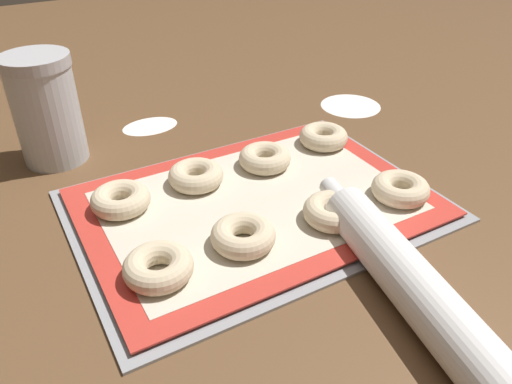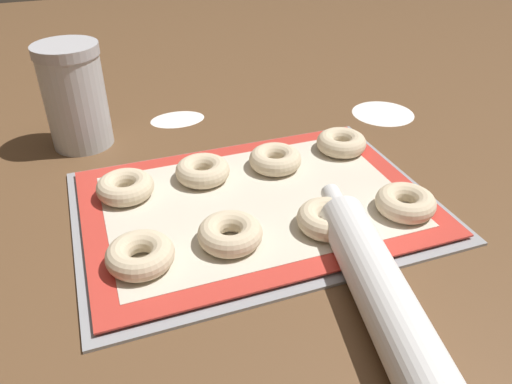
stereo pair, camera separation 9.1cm
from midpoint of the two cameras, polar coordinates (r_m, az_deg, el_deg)
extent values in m
plane|color=brown|center=(0.65, 4.91, -2.58)|extent=(2.80, 2.80, 0.00)
cube|color=#93969B|center=(0.66, 3.98, -1.67)|extent=(0.46, 0.34, 0.01)
cube|color=red|center=(0.65, 4.00, -1.29)|extent=(0.44, 0.31, 0.00)
cube|color=beige|center=(0.65, 4.00, -1.26)|extent=(0.38, 0.26, 0.00)
torus|color=beige|center=(0.55, -8.50, -7.39)|extent=(0.08, 0.08, 0.03)
torus|color=beige|center=(0.57, 1.58, -5.00)|extent=(0.08, 0.08, 0.03)
torus|color=beige|center=(0.61, 12.52, -3.22)|extent=(0.08, 0.08, 0.03)
torus|color=beige|center=(0.66, 20.56, -1.33)|extent=(0.08, 0.08, 0.03)
torus|color=beige|center=(0.66, -10.99, 0.38)|extent=(0.08, 0.08, 0.03)
torus|color=beige|center=(0.69, -2.37, 2.29)|extent=(0.08, 0.08, 0.03)
torus|color=beige|center=(0.72, 5.85, 3.59)|extent=(0.08, 0.08, 0.03)
torus|color=beige|center=(0.78, 13.08, 5.38)|extent=(0.08, 0.08, 0.03)
cylinder|color=silver|center=(0.81, -16.90, 9.76)|extent=(0.09, 0.09, 0.15)
cylinder|color=#B2B2B7|center=(0.79, -17.88, 15.15)|extent=(0.10, 0.10, 0.02)
cylinder|color=silver|center=(0.50, 20.99, -14.03)|extent=(0.12, 0.35, 0.05)
cylinder|color=silver|center=(0.63, 13.18, -1.39)|extent=(0.03, 0.05, 0.02)
ellipsoid|color=white|center=(0.90, -6.10, 8.22)|extent=(0.10, 0.07, 0.00)
ellipsoid|color=white|center=(0.96, 17.03, 8.56)|extent=(0.11, 0.11, 0.00)
camera|label=1|loc=(0.05, -85.94, 2.66)|focal=35.00mm
camera|label=2|loc=(0.05, 94.06, -2.66)|focal=35.00mm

